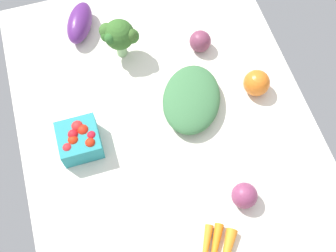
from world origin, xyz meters
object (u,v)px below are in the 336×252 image
(red_onion_center, at_px, (200,41))
(heirloom_tomato_orange, at_px, (257,83))
(red_onion_near_basket, at_px, (244,196))
(eggplant, at_px, (80,23))
(broccoli_head, at_px, (119,35))
(leafy_greens_clump, at_px, (191,99))
(berry_basket, at_px, (79,140))

(red_onion_center, bearing_deg, heirloom_tomato_orange, -150.28)
(red_onion_near_basket, distance_m, eggplant, 0.67)
(broccoli_head, relative_size, red_onion_center, 2.08)
(leafy_greens_clump, relative_size, eggplant, 1.47)
(leafy_greens_clump, xyz_separation_m, eggplant, (0.33, 0.23, 0.00))
(heirloom_tomato_orange, distance_m, red_onion_near_basket, 0.31)
(leafy_greens_clump, xyz_separation_m, broccoli_head, (0.21, 0.14, 0.06))
(broccoli_head, distance_m, red_onion_center, 0.23)
(broccoli_head, bearing_deg, heirloom_tomato_orange, -124.46)
(broccoli_head, bearing_deg, red_onion_near_basket, -160.25)
(heirloom_tomato_orange, relative_size, berry_basket, 0.70)
(red_onion_near_basket, bearing_deg, berry_basket, 54.14)
(heirloom_tomato_orange, bearing_deg, red_onion_near_basket, 153.27)
(leafy_greens_clump, distance_m, berry_basket, 0.31)
(heirloom_tomato_orange, relative_size, red_onion_near_basket, 1.14)
(heirloom_tomato_orange, bearing_deg, leafy_greens_clump, 88.10)
(leafy_greens_clump, relative_size, red_onion_center, 3.40)
(heirloom_tomato_orange, height_order, red_onion_center, heirloom_tomato_orange)
(leafy_greens_clump, relative_size, broccoli_head, 1.63)
(red_onion_near_basket, bearing_deg, heirloom_tomato_orange, -26.73)
(broccoli_head, bearing_deg, leafy_greens_clump, -146.89)
(red_onion_near_basket, height_order, eggplant, eggplant)
(red_onion_center, bearing_deg, red_onion_near_basket, 174.92)
(red_onion_near_basket, distance_m, red_onion_center, 0.45)
(red_onion_near_basket, height_order, berry_basket, berry_basket)
(heirloom_tomato_orange, relative_size, red_onion_center, 1.16)
(heirloom_tomato_orange, xyz_separation_m, red_onion_center, (0.17, 0.10, -0.00))
(broccoli_head, relative_size, berry_basket, 1.26)
(red_onion_near_basket, xyz_separation_m, eggplant, (0.61, 0.27, 0.00))
(red_onion_center, bearing_deg, broccoli_head, 78.71)
(red_onion_near_basket, bearing_deg, eggplant, 23.98)
(leafy_greens_clump, height_order, broccoli_head, broccoli_head)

